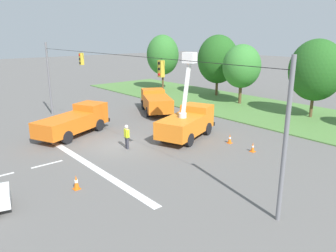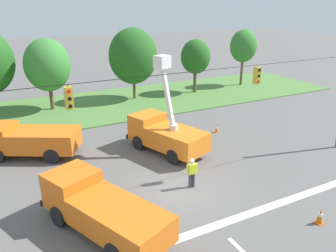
{
  "view_description": "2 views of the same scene",
  "coord_description": "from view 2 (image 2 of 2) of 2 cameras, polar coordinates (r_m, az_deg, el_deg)",
  "views": [
    {
      "loc": [
        19.7,
        -12.04,
        7.95
      ],
      "look_at": [
        1.83,
        3.05,
        1.37
      ],
      "focal_mm": 35.0,
      "sensor_mm": 36.0,
      "label": 1
    },
    {
      "loc": [
        -7.84,
        -13.72,
        9.68
      ],
      "look_at": [
        1.12,
        3.61,
        2.47
      ],
      "focal_mm": 35.0,
      "sensor_mm": 36.0,
      "label": 2
    }
  ],
  "objects": [
    {
      "name": "utility_truck_support_near",
      "position": [
        23.99,
        -23.04,
        -2.15
      ],
      "size": [
        6.74,
        5.19,
        2.16
      ],
      "color": "orange",
      "rests_on": "ground"
    },
    {
      "name": "road_worker",
      "position": [
        18.44,
        4.19,
        -7.85
      ],
      "size": [
        0.65,
        0.28,
        1.77
      ],
      "color": "#383842",
      "rests_on": "ground"
    },
    {
      "name": "tree_east",
      "position": [
        35.32,
        -6.1,
        11.99
      ],
      "size": [
        5.14,
        4.59,
        7.57
      ],
      "color": "brown",
      "rests_on": "ground"
    },
    {
      "name": "utility_truck_support_far",
      "position": [
        15.39,
        -11.73,
        -13.75
      ],
      "size": [
        4.77,
        7.1,
        2.26
      ],
      "color": "orange",
      "rests_on": "ground"
    },
    {
      "name": "lane_markings",
      "position": [
        15.24,
        11.74,
        -19.61
      ],
      "size": [
        17.6,
        15.25,
        0.01
      ],
      "color": "silver",
      "rests_on": "ground"
    },
    {
      "name": "utility_truck_bucket_lift",
      "position": [
        22.71,
        -0.52,
        -1.15
      ],
      "size": [
        4.26,
        6.36,
        6.65
      ],
      "color": "orange",
      "rests_on": "ground"
    },
    {
      "name": "traffic_cone_mid_left",
      "position": [
        26.72,
        8.47,
        -0.41
      ],
      "size": [
        0.36,
        0.36,
        0.69
      ],
      "color": "orange",
      "rests_on": "ground"
    },
    {
      "name": "traffic_cone_mid_right",
      "position": [
        17.44,
        24.98,
        -14.02
      ],
      "size": [
        0.36,
        0.36,
        0.8
      ],
      "color": "orange",
      "rests_on": "ground"
    },
    {
      "name": "grass_verge",
      "position": [
        34.06,
        -12.93,
        3.34
      ],
      "size": [
        56.0,
        12.0,
        0.1
      ],
      "primitive_type": "cube",
      "color": "#517F3D",
      "rests_on": "ground"
    },
    {
      "name": "signal_gantry",
      "position": [
        16.67,
        2.06,
        1.27
      ],
      "size": [
        26.2,
        0.33,
        7.2
      ],
      "color": "slate",
      "rests_on": "ground"
    },
    {
      "name": "traffic_cone_foreground_left",
      "position": [
        25.72,
        4.09,
        -1.0
      ],
      "size": [
        0.36,
        0.36,
        0.74
      ],
      "color": "orange",
      "rests_on": "ground"
    },
    {
      "name": "ground_plane",
      "position": [
        18.53,
        2.08,
        -11.21
      ],
      "size": [
        200.0,
        200.0,
        0.0
      ],
      "primitive_type": "plane",
      "color": "#605E5B"
    },
    {
      "name": "tree_centre",
      "position": [
        33.23,
        -20.28,
        9.92
      ],
      "size": [
        4.23,
        4.55,
        6.89
      ],
      "color": "brown",
      "rests_on": "ground"
    },
    {
      "name": "tree_east_end",
      "position": [
        42.56,
        13.02,
        13.4
      ],
      "size": [
        3.48,
        2.98,
        6.97
      ],
      "color": "brown",
      "rests_on": "ground"
    },
    {
      "name": "tree_far_east",
      "position": [
        38.1,
        4.81,
        11.9
      ],
      "size": [
        3.34,
        3.4,
        6.14
      ],
      "color": "brown",
      "rests_on": "ground"
    }
  ]
}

